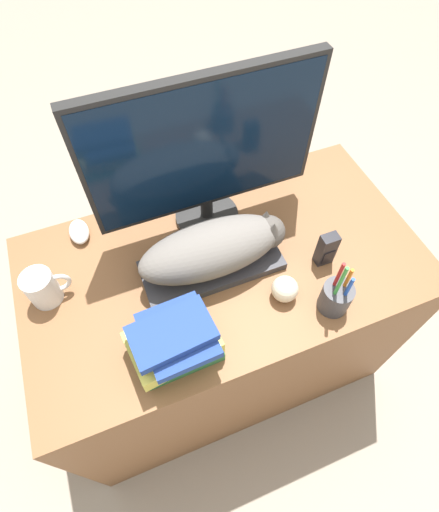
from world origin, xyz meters
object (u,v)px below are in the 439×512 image
(pen_cup, at_px, (336,297))
(phone, at_px, (326,249))
(baseball, at_px, (285,289))
(monitor, at_px, (205,153))
(coffee_mug, at_px, (43,288))
(keyboard, at_px, (212,265))
(computer_mouse, at_px, (79,232))
(book_stack, at_px, (175,341))
(cat, at_px, (217,247))

(pen_cup, height_order, phone, pen_cup)
(baseball, relative_size, phone, 0.65)
(monitor, height_order, coffee_mug, monitor)
(keyboard, xyz_separation_m, computer_mouse, (-0.32, 0.25, 0.01))
(coffee_mug, xyz_separation_m, pen_cup, (0.68, -0.30, -0.00))
(baseball, distance_m, phone, 0.16)
(monitor, bearing_deg, baseball, -73.88)
(monitor, distance_m, phone, 0.41)
(computer_mouse, bearing_deg, pen_cup, -39.75)
(keyboard, distance_m, computer_mouse, 0.40)
(coffee_mug, bearing_deg, phone, -12.67)
(phone, relative_size, book_stack, 0.51)
(phone, bearing_deg, coffee_mug, 167.33)
(keyboard, distance_m, phone, 0.31)
(keyboard, relative_size, computer_mouse, 4.19)
(pen_cup, bearing_deg, monitor, 116.57)
(monitor, distance_m, coffee_mug, 0.53)
(phone, height_order, book_stack, book_stack)
(computer_mouse, distance_m, coffee_mug, 0.21)
(coffee_mug, relative_size, baseball, 1.62)
(monitor, bearing_deg, keyboard, -106.82)
(baseball, bearing_deg, monitor, 106.12)
(coffee_mug, bearing_deg, computer_mouse, 56.94)
(computer_mouse, distance_m, baseball, 0.61)
(keyboard, bearing_deg, book_stack, -129.96)
(keyboard, distance_m, cat, 0.08)
(keyboard, bearing_deg, computer_mouse, 142.18)
(monitor, distance_m, baseball, 0.40)
(monitor, height_order, book_stack, monitor)
(monitor, relative_size, computer_mouse, 6.68)
(computer_mouse, xyz_separation_m, pen_cup, (0.57, -0.47, 0.03))
(keyboard, xyz_separation_m, coffee_mug, (-0.43, 0.07, 0.04))
(keyboard, xyz_separation_m, cat, (0.02, 0.00, 0.08))
(monitor, bearing_deg, pen_cup, -63.43)
(book_stack, bearing_deg, cat, 47.52)
(pen_cup, bearing_deg, phone, 70.01)
(keyboard, distance_m, baseball, 0.21)
(coffee_mug, distance_m, baseball, 0.62)
(keyboard, bearing_deg, baseball, -46.41)
(phone, bearing_deg, cat, 161.87)
(monitor, bearing_deg, phone, -46.90)
(coffee_mug, distance_m, book_stack, 0.38)
(cat, height_order, book_stack, cat)
(monitor, height_order, phone, monitor)
(computer_mouse, height_order, baseball, baseball)
(computer_mouse, bearing_deg, monitor, -11.62)
(cat, height_order, monitor, monitor)
(keyboard, relative_size, cat, 0.95)
(monitor, relative_size, phone, 5.61)
(cat, bearing_deg, coffee_mug, 170.91)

